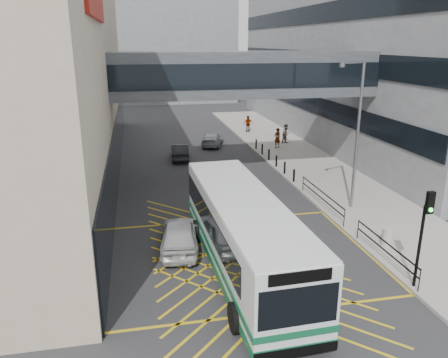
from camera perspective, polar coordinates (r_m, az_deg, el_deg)
ground at (r=20.77m, az=2.22°, el=-10.16°), size 120.00×120.00×0.00m
building_right at (r=50.58m, az=23.78°, el=16.55°), size 24.09×44.00×20.00m
building_far at (r=77.89m, az=-10.08°, el=16.83°), size 28.00×16.00×18.00m
skybridge at (r=30.83m, az=2.60°, el=13.54°), size 20.00×4.10×3.00m
pavement at (r=36.75m, az=10.42°, el=2.17°), size 6.00×54.00×0.16m
box_junction at (r=20.77m, az=2.22°, el=-10.15°), size 12.00×9.00×0.01m
bus at (r=18.90m, az=2.43°, el=-6.90°), size 3.36×12.29×3.42m
car_white at (r=21.28m, az=-5.85°, el=-7.24°), size 2.47×4.99×1.53m
car_dark at (r=37.52m, az=-5.79°, el=3.60°), size 1.91×4.30×1.32m
car_silver at (r=42.34m, az=-1.51°, el=5.31°), size 3.00×4.66×1.34m
traffic_light at (r=18.62m, az=24.71°, el=-5.59°), size 0.29×0.47×4.13m
street_lamp at (r=25.89m, az=16.84°, el=6.41°), size 1.87×0.89×8.47m
litter_bin at (r=22.75m, az=20.53°, el=-7.08°), size 0.51×0.51×0.89m
kerb_railings at (r=23.96m, az=15.72°, el=-4.62°), size 0.05×12.54×1.00m
bollards at (r=35.70m, az=6.36°, el=2.78°), size 0.14×10.14×0.90m
pedestrian_a at (r=40.91m, az=6.97°, el=5.34°), size 0.86×0.73×1.85m
pedestrian_b at (r=42.91m, az=8.12°, el=5.86°), size 1.03×0.84×1.83m
pedestrian_c at (r=48.03m, az=3.17°, el=7.20°), size 1.07×0.57×1.75m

